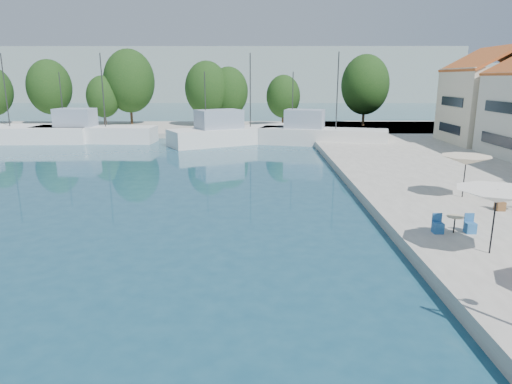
{
  "coord_description": "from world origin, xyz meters",
  "views": [
    {
      "loc": [
        -0.08,
        3.77,
        7.13
      ],
      "look_at": [
        -0.17,
        26.0,
        1.56
      ],
      "focal_mm": 32.0,
      "sensor_mm": 36.0,
      "label": 1
    }
  ],
  "objects_px": {
    "trawler_02": "(91,133)",
    "trawler_03": "(235,134)",
    "umbrella_white": "(497,196)",
    "trawler_04": "(320,135)",
    "umbrella_cream": "(466,160)"
  },
  "relations": [
    {
      "from": "trawler_02",
      "to": "trawler_03",
      "type": "xyz_separation_m",
      "value": [
        16.44,
        -1.09,
        -0.0
      ]
    },
    {
      "from": "umbrella_white",
      "to": "trawler_04",
      "type": "bearing_deg",
      "value": 93.68
    },
    {
      "from": "trawler_03",
      "to": "trawler_04",
      "type": "relative_size",
      "value": 1.09
    },
    {
      "from": "trawler_03",
      "to": "umbrella_white",
      "type": "xyz_separation_m",
      "value": [
        11.46,
        -34.34,
        1.8
      ]
    },
    {
      "from": "trawler_04",
      "to": "umbrella_white",
      "type": "bearing_deg",
      "value": -71.29
    },
    {
      "from": "trawler_02",
      "to": "umbrella_white",
      "type": "bearing_deg",
      "value": -48.53
    },
    {
      "from": "umbrella_cream",
      "to": "trawler_03",
      "type": "bearing_deg",
      "value": 118.67
    },
    {
      "from": "trawler_03",
      "to": "trawler_04",
      "type": "height_order",
      "value": "same"
    },
    {
      "from": "trawler_03",
      "to": "trawler_02",
      "type": "bearing_deg",
      "value": 147.42
    },
    {
      "from": "trawler_03",
      "to": "umbrella_cream",
      "type": "height_order",
      "value": "trawler_03"
    },
    {
      "from": "trawler_02",
      "to": "trawler_04",
      "type": "height_order",
      "value": "same"
    },
    {
      "from": "trawler_02",
      "to": "umbrella_white",
      "type": "relative_size",
      "value": 4.63
    },
    {
      "from": "trawler_02",
      "to": "umbrella_cream",
      "type": "bearing_deg",
      "value": -38.11
    },
    {
      "from": "trawler_03",
      "to": "umbrella_white",
      "type": "relative_size",
      "value": 5.13
    },
    {
      "from": "umbrella_cream",
      "to": "umbrella_white",
      "type": "bearing_deg",
      "value": -107.3
    }
  ]
}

